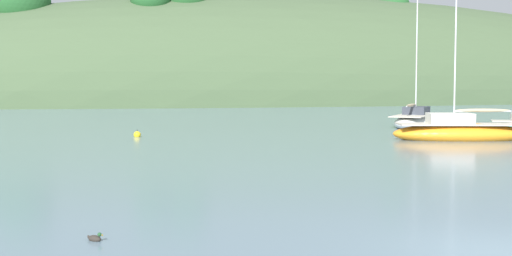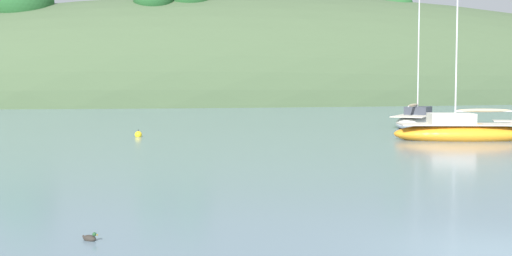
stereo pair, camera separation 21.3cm
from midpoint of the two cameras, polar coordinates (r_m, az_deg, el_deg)
ground_plane at (r=15.23m, az=19.26°, el=-9.64°), size 400.00×400.00×0.00m
far_shoreline_hill at (r=106.56m, az=3.50°, el=2.14°), size 150.00×36.00×33.49m
sailboat_teal_outer at (r=53.49m, az=12.67°, el=0.60°), size 6.62×7.28×9.97m
sailboat_black_sloop at (r=42.39m, az=16.10°, el=-0.30°), size 8.29×4.75×10.13m
mooring_buoy_inner at (r=43.54m, az=-9.78°, el=-0.55°), size 0.44×0.44×0.54m
duck_lone_left at (r=15.92m, az=-13.36°, el=-8.74°), size 0.37×0.37×0.24m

